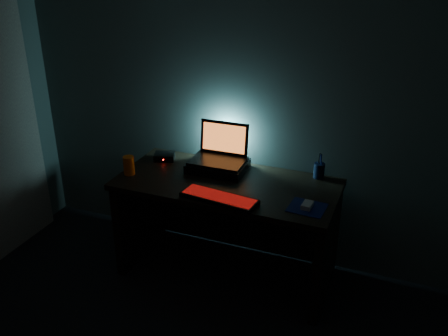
% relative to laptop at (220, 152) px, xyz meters
% --- Properties ---
extents(room, '(3.50, 4.00, 2.50)m').
position_rel_laptop_xyz_m(room, '(0.13, -1.83, 0.38)').
color(room, black).
rests_on(room, ground).
extents(desk, '(1.50, 0.70, 0.75)m').
position_rel_laptop_xyz_m(desk, '(0.13, -0.16, -0.38)').
color(desk, black).
rests_on(desk, ground).
extents(riser, '(0.41, 0.31, 0.06)m').
position_rel_laptop_xyz_m(riser, '(0.00, -0.05, -0.09)').
color(riser, black).
rests_on(riser, desk).
extents(laptop, '(0.39, 0.29, 0.26)m').
position_rel_laptop_xyz_m(laptop, '(0.00, 0.00, 0.00)').
color(laptop, black).
rests_on(laptop, riser).
extents(keyboard, '(0.51, 0.21, 0.03)m').
position_rel_laptop_xyz_m(keyboard, '(0.18, -0.47, -0.11)').
color(keyboard, black).
rests_on(keyboard, desk).
extents(mousepad, '(0.23, 0.21, 0.00)m').
position_rel_laptop_xyz_m(mousepad, '(0.72, -0.36, -0.12)').
color(mousepad, '#0B164D').
rests_on(mousepad, desk).
extents(mouse, '(0.06, 0.10, 0.03)m').
position_rel_laptop_xyz_m(mouse, '(0.72, -0.36, -0.10)').
color(mouse, '#9E9EA4').
rests_on(mouse, mousepad).
extents(pen_cup, '(0.10, 0.10, 0.11)m').
position_rel_laptop_xyz_m(pen_cup, '(0.70, 0.09, -0.07)').
color(pen_cup, black).
rests_on(pen_cup, desk).
extents(juice_glass, '(0.09, 0.09, 0.13)m').
position_rel_laptop_xyz_m(juice_glass, '(-0.55, -0.35, -0.05)').
color(juice_glass, '#FF650D').
rests_on(juice_glass, desk).
extents(router, '(0.18, 0.16, 0.05)m').
position_rel_laptop_xyz_m(router, '(-0.44, -0.03, -0.10)').
color(router, black).
rests_on(router, desk).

